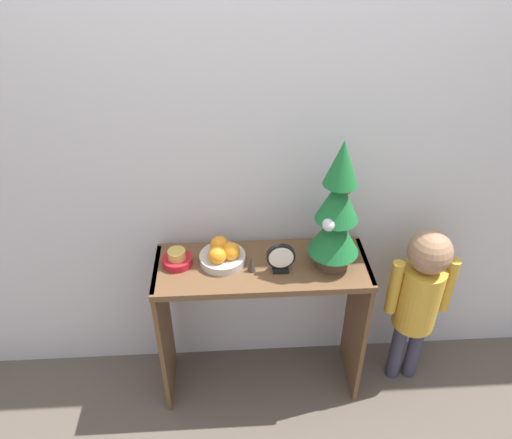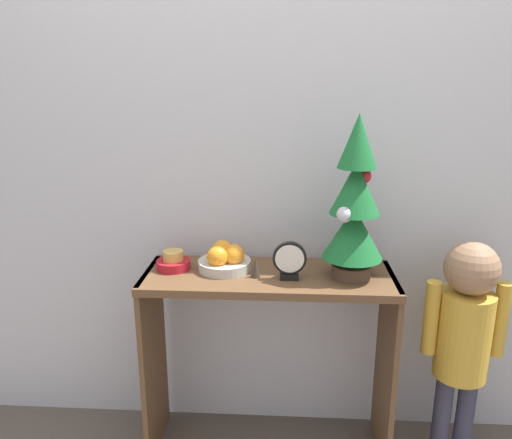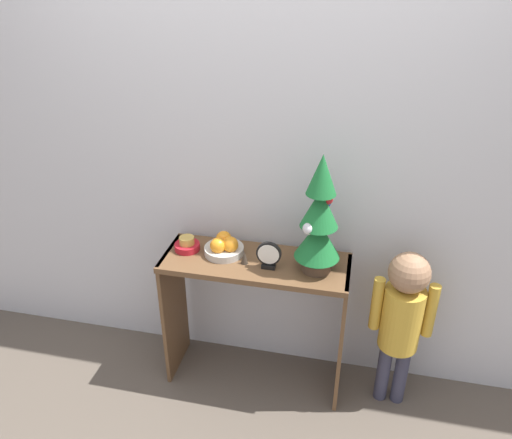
{
  "view_description": "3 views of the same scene",
  "coord_description": "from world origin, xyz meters",
  "px_view_note": "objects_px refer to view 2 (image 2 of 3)",
  "views": [
    {
      "loc": [
        -0.13,
        -1.51,
        2.19
      ],
      "look_at": [
        -0.02,
        0.21,
        1.0
      ],
      "focal_mm": 35.0,
      "sensor_mm": 36.0,
      "label": 1
    },
    {
      "loc": [
        0.06,
        -1.58,
        1.49
      ],
      "look_at": [
        -0.05,
        0.18,
        0.99
      ],
      "focal_mm": 35.0,
      "sensor_mm": 36.0,
      "label": 2
    },
    {
      "loc": [
        0.46,
        -1.88,
        2.15
      ],
      "look_at": [
        -0.0,
        0.19,
        1.01
      ],
      "focal_mm": 35.0,
      "sensor_mm": 36.0,
      "label": 3
    }
  ],
  "objects_px": {
    "mini_tree": "(355,204)",
    "singing_bowl": "(173,262)",
    "figurine": "(256,268)",
    "fruit_bowl": "(225,259)",
    "child_figure": "(464,327)",
    "desk_clock": "(290,261)"
  },
  "relations": [
    {
      "from": "fruit_bowl",
      "to": "child_figure",
      "type": "distance_m",
      "value": 0.94
    },
    {
      "from": "mini_tree",
      "to": "figurine",
      "type": "xyz_separation_m",
      "value": [
        -0.35,
        -0.02,
        -0.24
      ]
    },
    {
      "from": "fruit_bowl",
      "to": "figurine",
      "type": "relative_size",
      "value": 2.77
    },
    {
      "from": "singing_bowl",
      "to": "figurine",
      "type": "height_order",
      "value": "same"
    },
    {
      "from": "fruit_bowl",
      "to": "mini_tree",
      "type": "bearing_deg",
      "value": -5.34
    },
    {
      "from": "desk_clock",
      "to": "figurine",
      "type": "relative_size",
      "value": 1.96
    },
    {
      "from": "desk_clock",
      "to": "mini_tree",
      "type": "bearing_deg",
      "value": 8.56
    },
    {
      "from": "mini_tree",
      "to": "singing_bowl",
      "type": "relative_size",
      "value": 4.55
    },
    {
      "from": "figurine",
      "to": "fruit_bowl",
      "type": "bearing_deg",
      "value": 151.57
    },
    {
      "from": "desk_clock",
      "to": "figurine",
      "type": "height_order",
      "value": "desk_clock"
    },
    {
      "from": "fruit_bowl",
      "to": "desk_clock",
      "type": "distance_m",
      "value": 0.26
    },
    {
      "from": "fruit_bowl",
      "to": "child_figure",
      "type": "relative_size",
      "value": 0.22
    },
    {
      "from": "figurine",
      "to": "child_figure",
      "type": "relative_size",
      "value": 0.08
    },
    {
      "from": "singing_bowl",
      "to": "figurine",
      "type": "bearing_deg",
      "value": -11.2
    },
    {
      "from": "desk_clock",
      "to": "fruit_bowl",
      "type": "bearing_deg",
      "value": 162.36
    },
    {
      "from": "mini_tree",
      "to": "child_figure",
      "type": "distance_m",
      "value": 0.64
    },
    {
      "from": "mini_tree",
      "to": "fruit_bowl",
      "type": "height_order",
      "value": "mini_tree"
    },
    {
      "from": "mini_tree",
      "to": "child_figure",
      "type": "relative_size",
      "value": 0.65
    },
    {
      "from": "mini_tree",
      "to": "singing_bowl",
      "type": "height_order",
      "value": "mini_tree"
    },
    {
      "from": "mini_tree",
      "to": "fruit_bowl",
      "type": "distance_m",
      "value": 0.53
    },
    {
      "from": "fruit_bowl",
      "to": "child_figure",
      "type": "height_order",
      "value": "child_figure"
    },
    {
      "from": "singing_bowl",
      "to": "figurine",
      "type": "xyz_separation_m",
      "value": [
        0.32,
        -0.06,
        0.01
      ]
    }
  ]
}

